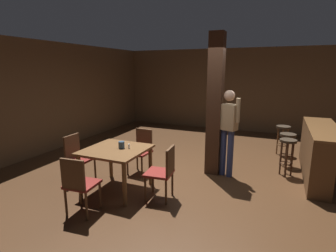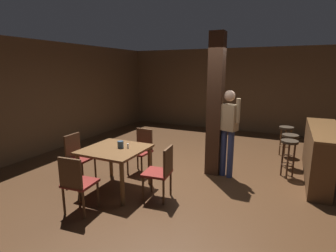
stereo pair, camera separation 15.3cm
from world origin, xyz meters
name	(u,v)px [view 1 (the left image)]	position (x,y,z in m)	size (l,w,h in m)	color
ground_plane	(194,175)	(0.00, 0.00, 0.00)	(10.80, 10.80, 0.00)	#422816
wall_back	(234,90)	(0.00, 4.50, 1.40)	(8.00, 0.10, 2.80)	brown
wall_left	(42,98)	(-4.00, 0.00, 1.40)	(0.10, 9.00, 2.80)	brown
pillar	(215,106)	(0.31, 0.31, 1.40)	(0.28, 0.28, 2.80)	#382114
dining_table	(116,155)	(-1.06, -1.15, 0.64)	(1.02, 1.02, 0.76)	brown
chair_west	(77,156)	(-1.95, -1.12, 0.51)	(0.42, 0.42, 0.89)	maroon
chair_north	(141,149)	(-1.06, -0.25, 0.51)	(0.45, 0.45, 0.89)	maroon
chair_south	(79,183)	(-1.09, -2.06, 0.51)	(0.46, 0.46, 0.89)	maroon
chair_east	(163,170)	(-0.16, -1.15, 0.51)	(0.46, 0.46, 0.89)	maroon
napkin_cup	(121,145)	(-0.99, -1.08, 0.82)	(0.10, 0.10, 0.12)	#33475B
salt_shaker	(129,146)	(-0.86, -1.04, 0.80)	(0.03, 0.03, 0.08)	silver
standing_person	(228,127)	(0.59, 0.26, 1.00)	(0.47, 0.30, 1.72)	tan
bar_counter	(315,151)	(2.21, 0.90, 0.52)	(0.56, 2.26, 1.02)	brown
bar_stool_near	(287,149)	(1.70, 0.75, 0.55)	(0.32, 0.32, 0.75)	#2D2319
bar_stool_mid	(287,142)	(1.71, 1.33, 0.54)	(0.34, 0.34, 0.73)	#2D2319
bar_stool_far	(283,133)	(1.62, 2.14, 0.55)	(0.34, 0.34, 0.73)	#2D2319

